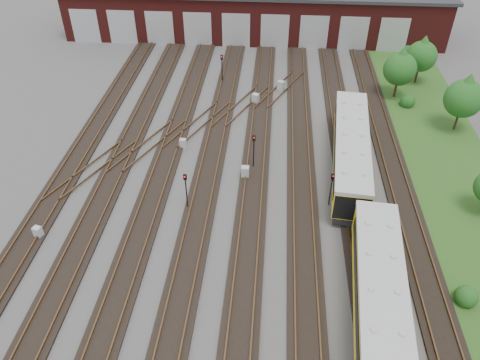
{
  "coord_description": "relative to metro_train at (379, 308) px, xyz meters",
  "views": [
    {
      "loc": [
        3.32,
        -25.23,
        24.46
      ],
      "look_at": [
        1.02,
        3.13,
        2.0
      ],
      "focal_mm": 35.0,
      "sensor_mm": 36.0,
      "label": 1
    }
  ],
  "objects": [
    {
      "name": "bush_2",
      "position": [
        10.13,
        42.16,
        -1.38
      ],
      "size": [
        1.14,
        1.14,
        1.14
      ],
      "primitive_type": "sphere",
      "color": "#144614",
      "rests_on": "ground"
    },
    {
      "name": "bush_0",
      "position": [
        6.0,
        2.41,
        -1.22
      ],
      "size": [
        1.45,
        1.45,
        1.45
      ],
      "primitive_type": "sphere",
      "color": "#144614",
      "rests_on": "ground"
    },
    {
      "name": "metro_train",
      "position": [
        0.0,
        0.0,
        0.0
      ],
      "size": [
        4.15,
        47.48,
        3.16
      ],
      "rotation": [
        0.0,
        0.0,
        -0.09
      ],
      "color": "black",
      "rests_on": "ground"
    },
    {
      "name": "grass_verge",
      "position": [
        9.0,
        18.05,
        -1.92
      ],
      "size": [
        8.0,
        55.0,
        0.05
      ],
      "primitive_type": "cube",
      "color": "#244A18",
      "rests_on": "ground"
    },
    {
      "name": "ground",
      "position": [
        -10.0,
        8.05,
        -1.95
      ],
      "size": [
        120.0,
        120.0,
        0.0
      ],
      "primitive_type": "plane",
      "color": "#474542",
      "rests_on": "ground"
    },
    {
      "name": "signal_mast_0",
      "position": [
        -12.98,
        9.83,
        0.16
      ],
      "size": [
        0.26,
        0.24,
        3.32
      ],
      "rotation": [
        0.0,
        0.0,
        -0.1
      ],
      "color": "black",
      "rests_on": "ground"
    },
    {
      "name": "relay_cabinet_3",
      "position": [
        -8.62,
        26.96,
        -1.39
      ],
      "size": [
        0.85,
        0.79,
        1.13
      ],
      "primitive_type": "cube",
      "rotation": [
        0.0,
        0.0,
        -0.43
      ],
      "color": "#AEB1B3",
      "rests_on": "ground"
    },
    {
      "name": "tree_2",
      "position": [
        11.02,
        23.35,
        1.88
      ],
      "size": [
        3.6,
        3.6,
        5.96
      ],
      "color": "black",
      "rests_on": "ground"
    },
    {
      "name": "relay_cabinet_1",
      "position": [
        -14.8,
        18.07,
        -1.47
      ],
      "size": [
        0.6,
        0.51,
        0.95
      ],
      "primitive_type": "cube",
      "rotation": [
        0.0,
        0.0,
        -0.06
      ],
      "color": "#AEB1B3",
      "rests_on": "ground"
    },
    {
      "name": "relay_cabinet_0",
      "position": [
        -23.26,
        5.81,
        -1.47
      ],
      "size": [
        0.68,
        0.61,
        0.95
      ],
      "primitive_type": "cube",
      "rotation": [
        0.0,
        0.0,
        -0.28
      ],
      "color": "#AEB1B3",
      "rests_on": "ground"
    },
    {
      "name": "signal_mast_2",
      "position": [
        -12.67,
        31.59,
        0.2
      ],
      "size": [
        0.29,
        0.28,
        3.32
      ],
      "rotation": [
        0.0,
        0.0,
        0.06
      ],
      "color": "black",
      "rests_on": "ground"
    },
    {
      "name": "signal_mast_3",
      "position": [
        -1.93,
        11.16,
        0.0
      ],
      "size": [
        0.26,
        0.24,
        3.05
      ],
      "rotation": [
        0.0,
        0.0,
        0.1
      ],
      "color": "black",
      "rests_on": "ground"
    },
    {
      "name": "relay_cabinet_4",
      "position": [
        -5.98,
        30.13,
        -1.38
      ],
      "size": [
        0.85,
        0.79,
        1.14
      ],
      "primitive_type": "cube",
      "rotation": [
        0.0,
        0.0,
        -0.4
      ],
      "color": "#AEB1B3",
      "rests_on": "ground"
    },
    {
      "name": "track_network",
      "position": [
        -10.17,
        8.63,
        -1.84
      ],
      "size": [
        30.4,
        70.0,
        0.33
      ],
      "color": "black",
      "rests_on": "ground"
    },
    {
      "name": "signal_mast_1",
      "position": [
        -8.16,
        15.53,
        0.18
      ],
      "size": [
        0.27,
        0.25,
        3.33
      ],
      "rotation": [
        0.0,
        0.0,
        0.09
      ],
      "color": "black",
      "rests_on": "ground"
    },
    {
      "name": "bush_1",
      "position": [
        7.36,
        27.76,
        -1.17
      ],
      "size": [
        1.55,
        1.55,
        1.55
      ],
      "primitive_type": "sphere",
      "color": "#144614",
      "rests_on": "ground"
    },
    {
      "name": "relay_cabinet_2",
      "position": [
        -8.78,
        14.11,
        -1.4
      ],
      "size": [
        0.66,
        0.55,
        1.09
      ],
      "primitive_type": "cube",
      "rotation": [
        0.0,
        0.0,
        -0.01
      ],
      "color": "#AEB1B3",
      "rests_on": "ground"
    },
    {
      "name": "tree_0",
      "position": [
        6.36,
        29.69,
        1.72
      ],
      "size": [
        3.45,
        3.45,
        5.71
      ],
      "color": "black",
      "rests_on": "ground"
    },
    {
      "name": "tree_1",
      "position": [
        9.38,
        33.36,
        1.64
      ],
      "size": [
        3.37,
        3.37,
        5.59
      ],
      "color": "black",
      "rests_on": "ground"
    },
    {
      "name": "maintenance_shed",
      "position": [
        -10.01,
        48.02,
        1.25
      ],
      "size": [
        51.0,
        12.5,
        6.35
      ],
      "color": "#4F1513",
      "rests_on": "ground"
    }
  ]
}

